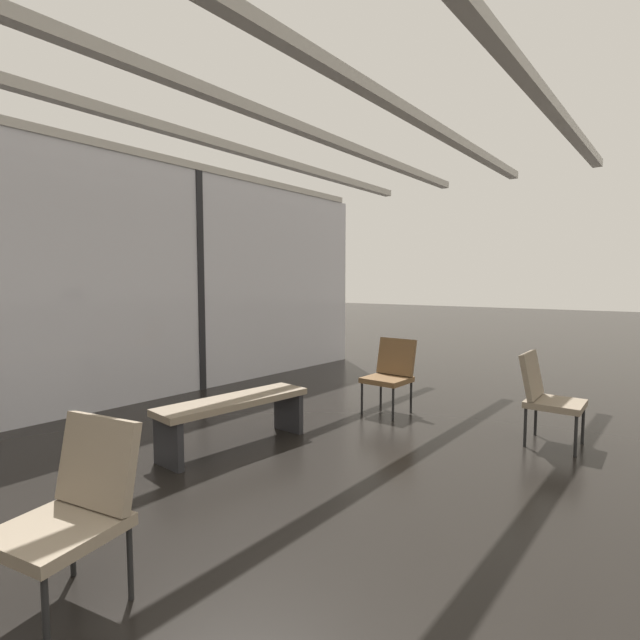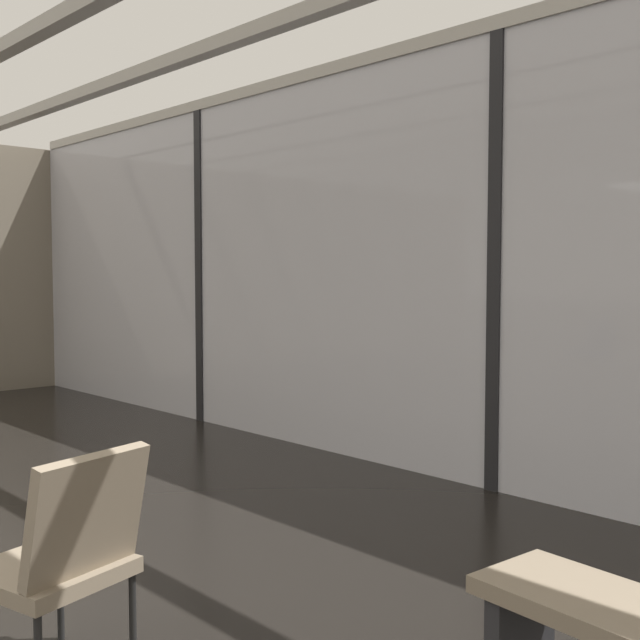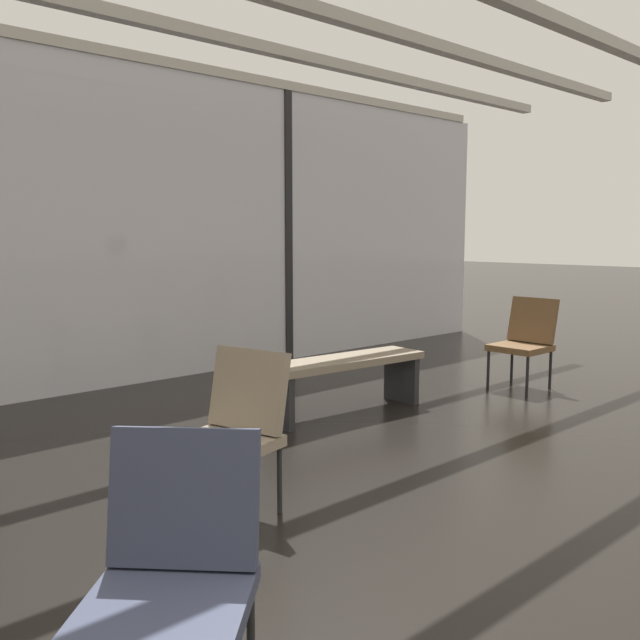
% 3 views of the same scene
% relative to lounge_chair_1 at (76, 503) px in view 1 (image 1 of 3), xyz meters
% --- Properties ---
extents(window_mullion_2, '(0.10, 0.12, 3.12)m').
position_rel_lounge_chair_1_xyz_m(window_mullion_2, '(3.13, 3.30, 1.07)').
color(window_mullion_2, black).
rests_on(window_mullion_2, ground).
extents(lounge_chair_1, '(0.62, 0.59, 0.87)m').
position_rel_lounge_chair_1_xyz_m(lounge_chair_1, '(0.00, 0.00, 0.00)').
color(lounge_chair_1, '#7F705B').
rests_on(lounge_chair_1, ground).
extents(lounge_chair_2, '(0.50, 0.54, 0.87)m').
position_rel_lounge_chair_1_xyz_m(lounge_chair_2, '(3.81, -1.16, 0.00)').
color(lounge_chair_2, '#7F705B').
rests_on(lounge_chair_2, ground).
extents(lounge_chair_3, '(0.53, 0.48, 0.87)m').
position_rel_lounge_chair_1_xyz_m(lounge_chair_3, '(3.84, 0.55, 0.00)').
color(lounge_chair_3, brown).
rests_on(lounge_chair_3, ground).
extents(waiting_bench, '(1.53, 0.53, 0.47)m').
position_rel_lounge_chair_1_xyz_m(waiting_bench, '(1.86, 1.06, -0.13)').
color(waiting_bench, '#7F705B').
rests_on(waiting_bench, ground).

